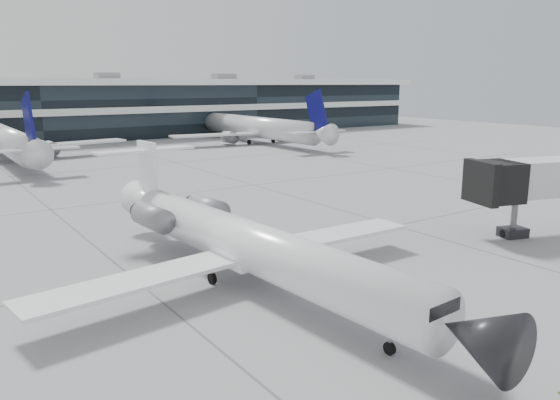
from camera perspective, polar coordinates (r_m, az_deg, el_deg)
ground at (r=35.21m, az=0.56°, el=-5.05°), size 220.00×220.00×0.00m
terminal at (r=111.35m, az=-24.72°, el=8.26°), size 170.00×22.00×10.00m
bg_jet_center at (r=83.95m, az=-26.51°, el=3.74°), size 32.00×40.00×9.60m
bg_jet_right at (r=97.74m, az=-2.60°, el=6.01°), size 32.00×40.00×9.60m
regional_jet at (r=28.55m, az=-3.65°, el=-4.49°), size 22.84×28.53×6.59m
traffic_cone at (r=41.91m, az=-14.02°, el=-2.22°), size 0.44×0.44×0.59m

